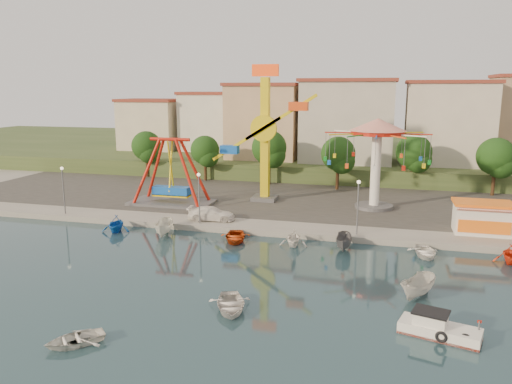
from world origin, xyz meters
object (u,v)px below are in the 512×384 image
(kamikaze_tower, at_px, (268,138))
(rowboat_a, at_px, (230,304))
(van, at_px, (211,214))
(cabin_motorboat, at_px, (438,329))
(wave_swinger, at_px, (377,143))
(skiff, at_px, (418,287))
(pirate_ship_ride, at_px, (171,173))

(kamikaze_tower, relative_size, rowboat_a, 4.21)
(rowboat_a, height_order, van, van)
(kamikaze_tower, xyz_separation_m, cabin_motorboat, (17.41, -30.04, -7.93))
(rowboat_a, bearing_deg, van, 92.75)
(kamikaze_tower, bearing_deg, wave_swinger, -2.92)
(rowboat_a, distance_m, van, 20.89)
(wave_swinger, bearing_deg, skiff, -81.21)
(wave_swinger, bearing_deg, van, -148.81)
(skiff, xyz_separation_m, van, (-20.20, 14.04, 0.53))
(wave_swinger, relative_size, rowboat_a, 2.96)
(kamikaze_tower, xyz_separation_m, wave_swinger, (12.86, -0.66, -0.17))
(rowboat_a, distance_m, skiff, 13.08)
(cabin_motorboat, xyz_separation_m, skiff, (-0.83, 5.36, 0.35))
(wave_swinger, xyz_separation_m, van, (-16.49, -9.98, -6.88))
(pirate_ship_ride, distance_m, kamikaze_tower, 12.44)
(wave_swinger, relative_size, cabin_motorboat, 2.39)
(wave_swinger, relative_size, skiff, 2.86)
(wave_swinger, height_order, cabin_motorboat, wave_swinger)
(cabin_motorboat, height_order, skiff, skiff)
(cabin_motorboat, bearing_deg, skiff, 114.42)
(wave_swinger, height_order, skiff, wave_swinger)
(kamikaze_tower, bearing_deg, rowboat_a, -81.30)
(pirate_ship_ride, distance_m, rowboat_a, 29.90)
(pirate_ship_ride, bearing_deg, cabin_motorboat, -42.03)
(pirate_ship_ride, height_order, wave_swinger, wave_swinger)
(pirate_ship_ride, relative_size, kamikaze_tower, 0.61)
(pirate_ship_ride, distance_m, van, 9.96)
(cabin_motorboat, relative_size, skiff, 1.20)
(kamikaze_tower, relative_size, van, 3.34)
(kamikaze_tower, height_order, skiff, kamikaze_tower)
(wave_swinger, bearing_deg, kamikaze_tower, 177.08)
(cabin_motorboat, xyz_separation_m, van, (-21.03, 19.40, 0.89))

